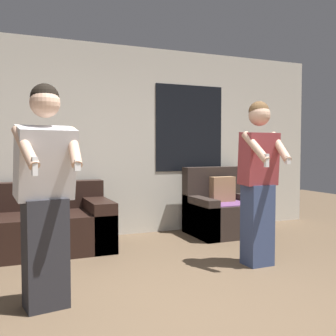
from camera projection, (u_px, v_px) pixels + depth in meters
name	position (u px, v px, depth m)	size (l,w,h in m)	color
ground_plane	(207.00, 330.00, 2.69)	(14.00, 14.00, 0.00)	brown
wall_back	(103.00, 141.00, 5.52)	(6.98, 0.07, 2.70)	beige
couch	(18.00, 228.00, 4.65)	(2.16, 0.96, 0.82)	black
armchair	(223.00, 211.00, 5.70)	(0.97, 0.83, 0.96)	#332823
person_left	(46.00, 195.00, 3.01)	(0.48, 0.55, 1.73)	#28282D
person_right	(259.00, 180.00, 4.15)	(0.44, 0.47, 1.74)	#384770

